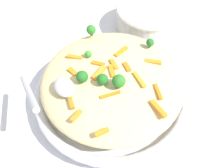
% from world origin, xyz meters
% --- Properties ---
extents(ground_plane, '(2.40, 2.40, 0.00)m').
position_xyz_m(ground_plane, '(0.00, 0.00, 0.00)').
color(ground_plane, silver).
extents(serving_bowl, '(0.37, 0.37, 0.05)m').
position_xyz_m(serving_bowl, '(0.00, 0.00, 0.03)').
color(serving_bowl, silver).
rests_on(serving_bowl, ground_plane).
extents(pasta_mound, '(0.33, 0.32, 0.06)m').
position_xyz_m(pasta_mound, '(0.00, 0.00, 0.08)').
color(pasta_mound, '#DBC689').
rests_on(pasta_mound, serving_bowl).
extents(carrot_piece_0, '(0.04, 0.01, 0.01)m').
position_xyz_m(carrot_piece_0, '(0.05, 0.04, 0.11)').
color(carrot_piece_0, orange).
rests_on(carrot_piece_0, pasta_mound).
extents(carrot_piece_1, '(0.03, 0.01, 0.01)m').
position_xyz_m(carrot_piece_1, '(0.02, -0.11, 0.10)').
color(carrot_piece_1, orange).
rests_on(carrot_piece_1, pasta_mound).
extents(carrot_piece_2, '(0.03, 0.01, 0.01)m').
position_xyz_m(carrot_piece_2, '(0.01, 0.04, 0.11)').
color(carrot_piece_2, orange).
rests_on(carrot_piece_2, pasta_mound).
extents(carrot_piece_3, '(0.03, 0.03, 0.01)m').
position_xyz_m(carrot_piece_3, '(-0.04, -0.01, 0.11)').
color(carrot_piece_3, orange).
rests_on(carrot_piece_3, pasta_mound).
extents(carrot_piece_4, '(0.03, 0.01, 0.01)m').
position_xyz_m(carrot_piece_4, '(-0.02, 0.01, 0.11)').
color(carrot_piece_4, orange).
rests_on(carrot_piece_4, pasta_mound).
extents(carrot_piece_5, '(0.04, 0.01, 0.01)m').
position_xyz_m(carrot_piece_5, '(0.13, 0.03, 0.11)').
color(carrot_piece_5, orange).
rests_on(carrot_piece_5, pasta_mound).
extents(carrot_piece_6, '(0.03, 0.03, 0.01)m').
position_xyz_m(carrot_piece_6, '(-0.09, -0.05, 0.11)').
color(carrot_piece_6, orange).
rests_on(carrot_piece_6, pasta_mound).
extents(carrot_piece_7, '(0.02, 0.03, 0.01)m').
position_xyz_m(carrot_piece_7, '(0.05, -0.12, 0.10)').
color(carrot_piece_7, orange).
rests_on(carrot_piece_7, pasta_mound).
extents(carrot_piece_8, '(0.03, 0.04, 0.01)m').
position_xyz_m(carrot_piece_8, '(-0.01, -0.03, 0.11)').
color(carrot_piece_8, orange).
rests_on(carrot_piece_8, pasta_mound).
extents(carrot_piece_9, '(0.04, 0.02, 0.01)m').
position_xyz_m(carrot_piece_9, '(-0.00, -0.00, 0.11)').
color(carrot_piece_9, orange).
rests_on(carrot_piece_9, pasta_mound).
extents(carrot_piece_10, '(0.03, 0.01, 0.01)m').
position_xyz_m(carrot_piece_10, '(-0.05, -0.07, 0.11)').
color(carrot_piece_10, orange).
rests_on(carrot_piece_10, pasta_mound).
extents(carrot_piece_11, '(0.02, 0.04, 0.01)m').
position_xyz_m(carrot_piece_11, '(0.05, -0.04, 0.11)').
color(carrot_piece_11, orange).
rests_on(carrot_piece_11, pasta_mound).
extents(carrot_piece_12, '(0.03, 0.03, 0.01)m').
position_xyz_m(carrot_piece_12, '(0.02, 0.10, 0.10)').
color(carrot_piece_12, orange).
rests_on(carrot_piece_12, pasta_mound).
extents(carrot_piece_13, '(0.02, 0.04, 0.01)m').
position_xyz_m(carrot_piece_13, '(-0.04, 0.05, 0.11)').
color(carrot_piece_13, orange).
rests_on(carrot_piece_13, pasta_mound).
extents(carrot_piece_14, '(0.01, 0.03, 0.01)m').
position_xyz_m(carrot_piece_14, '(0.11, -0.09, 0.10)').
color(carrot_piece_14, orange).
rests_on(carrot_piece_14, pasta_mound).
extents(carrot_piece_15, '(0.04, 0.02, 0.01)m').
position_xyz_m(carrot_piece_15, '(0.09, 0.05, 0.10)').
color(carrot_piece_15, orange).
rests_on(carrot_piece_15, pasta_mound).
extents(broccoli_floret_0, '(0.03, 0.03, 0.03)m').
position_xyz_m(broccoli_floret_0, '(0.04, -0.01, 0.13)').
color(broccoli_floret_0, '#296820').
rests_on(broccoli_floret_0, pasta_mound).
extents(broccoli_floret_1, '(0.02, 0.02, 0.03)m').
position_xyz_m(broccoli_floret_1, '(0.02, -0.03, 0.12)').
color(broccoli_floret_1, '#205B1C').
rests_on(broccoli_floret_1, pasta_mound).
extents(broccoli_floret_2, '(0.03, 0.03, 0.03)m').
position_xyz_m(broccoli_floret_2, '(-0.01, -0.06, 0.12)').
color(broccoli_floret_2, '#205B1C').
rests_on(broccoli_floret_2, pasta_mound).
extents(broccoli_floret_3, '(0.02, 0.02, 0.02)m').
position_xyz_m(broccoli_floret_3, '(-0.02, 0.12, 0.11)').
color(broccoli_floret_3, '#205B1C').
rests_on(broccoli_floret_3, pasta_mound).
extents(broccoli_floret_4, '(0.02, 0.02, 0.03)m').
position_xyz_m(broccoli_floret_4, '(-0.14, 0.03, 0.12)').
color(broccoli_floret_4, '#296820').
rests_on(broccoli_floret_4, pasta_mound).
extents(broccoli_floret_5, '(0.02, 0.02, 0.02)m').
position_xyz_m(broccoli_floret_5, '(-0.07, -0.02, 0.11)').
color(broccoli_floret_5, '#377928').
rests_on(broccoli_floret_5, pasta_mound).
extents(serving_spoon, '(0.14, 0.10, 0.07)m').
position_xyz_m(serving_spoon, '(-0.02, -0.13, 0.12)').
color(serving_spoon, '#B7B7BC').
rests_on(serving_spoon, pasta_mound).
extents(companion_bowl, '(0.20, 0.20, 0.08)m').
position_xyz_m(companion_bowl, '(-0.18, 0.25, 0.04)').
color(companion_bowl, beige).
rests_on(companion_bowl, ground_plane).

